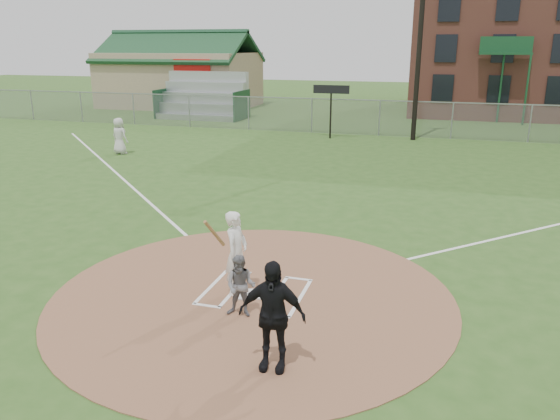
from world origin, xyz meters
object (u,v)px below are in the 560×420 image
(batter_at_plate, at_px, (236,253))
(ondeck_player, at_px, (119,136))
(catcher, at_px, (241,286))
(umpire, at_px, (272,315))
(home_plate, at_px, (249,294))

(batter_at_plate, bearing_deg, ondeck_player, 130.39)
(catcher, relative_size, batter_at_plate, 0.69)
(catcher, relative_size, umpire, 0.66)
(catcher, distance_m, ondeck_player, 17.83)
(home_plate, bearing_deg, ondeck_player, 131.03)
(home_plate, distance_m, ondeck_player, 17.07)
(umpire, distance_m, batter_at_plate, 2.89)
(catcher, relative_size, ondeck_player, 0.72)
(catcher, bearing_deg, home_plate, 96.91)
(catcher, height_order, ondeck_player, ondeck_player)
(ondeck_player, bearing_deg, umpire, 141.87)
(umpire, bearing_deg, catcher, 122.03)
(catcher, height_order, batter_at_plate, batter_at_plate)
(home_plate, distance_m, catcher, 1.09)
(ondeck_player, bearing_deg, catcher, 142.21)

